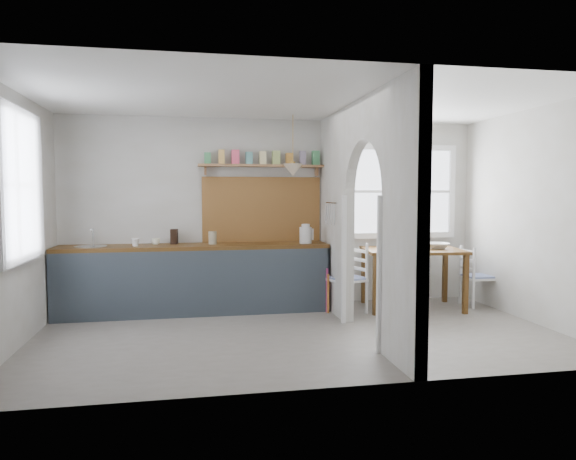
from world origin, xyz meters
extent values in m
cube|color=gray|center=(0.00, 0.00, 0.00)|extent=(5.80, 3.20, 0.01)
cube|color=silver|center=(0.00, 0.00, 2.60)|extent=(5.80, 3.20, 0.01)
cube|color=silver|center=(0.00, 1.60, 1.30)|extent=(5.80, 0.01, 2.60)
cube|color=silver|center=(0.00, -1.60, 1.30)|extent=(5.80, 0.01, 2.60)
cube|color=silver|center=(-2.90, 0.00, 1.30)|extent=(0.01, 3.20, 2.60)
cube|color=silver|center=(2.90, 0.00, 1.30)|extent=(0.01, 3.20, 2.60)
cube|color=silver|center=(0.70, -1.20, 1.30)|extent=(0.12, 0.80, 2.60)
cube|color=silver|center=(0.70, 1.00, 1.30)|extent=(0.12, 1.20, 2.60)
cube|color=silver|center=(0.70, -0.20, 2.08)|extent=(0.12, 1.20, 1.05)
cube|color=#482C15|center=(-1.13, 1.30, 0.88)|extent=(3.50, 0.60, 0.05)
cube|color=#3A424B|center=(-1.13, 1.01, 0.42)|extent=(3.50, 0.03, 0.85)
cube|color=black|center=(-1.13, 1.35, 0.42)|extent=(3.46, 0.45, 0.85)
cylinder|color=silver|center=(-2.43, 1.30, 0.89)|extent=(0.40, 0.40, 0.02)
cube|color=brown|center=(-0.20, 1.58, 1.35)|extent=(1.65, 0.03, 0.90)
cube|color=#B07A4B|center=(-0.20, 1.49, 1.95)|extent=(1.75, 0.20, 0.03)
cube|color=#33814A|center=(-0.95, 1.49, 2.06)|extent=(0.09, 0.09, 0.18)
cube|color=gold|center=(-0.76, 1.49, 2.06)|extent=(0.09, 0.09, 0.18)
cube|color=#CE3657|center=(-0.58, 1.49, 2.06)|extent=(0.09, 0.09, 0.18)
cube|color=#3F7876|center=(-0.39, 1.49, 2.06)|extent=(0.09, 0.09, 0.18)
cube|color=#CABB7E|center=(-0.20, 1.49, 2.06)|extent=(0.09, 0.09, 0.18)
cube|color=#889E4C|center=(-0.02, 1.49, 2.06)|extent=(0.09, 0.09, 0.18)
cube|color=#9E631A|center=(0.17, 1.49, 2.06)|extent=(0.09, 0.09, 0.18)
cube|color=slate|center=(0.35, 1.49, 2.06)|extent=(0.09, 0.09, 0.18)
cube|color=#33814A|center=(0.54, 1.49, 2.06)|extent=(0.09, 0.09, 0.18)
cone|color=beige|center=(0.15, 1.15, 1.88)|extent=(0.26, 0.26, 0.16)
cylinder|color=silver|center=(0.61, 0.90, 1.45)|extent=(0.02, 0.50, 0.02)
imported|color=silver|center=(-1.88, 1.23, 0.95)|extent=(0.13, 0.13, 0.10)
imported|color=silver|center=(-1.63, 1.38, 0.94)|extent=(0.14, 0.14, 0.09)
cube|color=black|center=(-1.40, 1.44, 1.00)|extent=(0.10, 0.13, 0.20)
cylinder|color=gray|center=(-0.90, 1.32, 0.98)|extent=(0.12, 0.12, 0.17)
cube|color=#A8306C|center=(0.58, 0.99, 0.28)|extent=(0.02, 0.03, 0.62)
cube|color=#BA652C|center=(0.58, 0.94, 0.25)|extent=(0.02, 0.03, 0.53)
imported|color=silver|center=(2.12, 0.97, 0.86)|extent=(0.38, 0.38, 0.08)
imported|color=#447343|center=(1.71, 0.85, 0.87)|extent=(0.14, 0.14, 0.10)
cylinder|color=#2E2B2A|center=(1.47, 0.91, 0.82)|extent=(0.25, 0.25, 0.02)
imported|color=slate|center=(1.84, 1.22, 0.90)|extent=(0.18, 0.18, 0.18)
camera|label=1|loc=(-1.17, -5.51, 1.56)|focal=32.00mm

